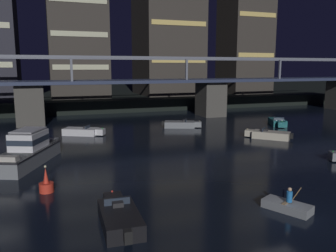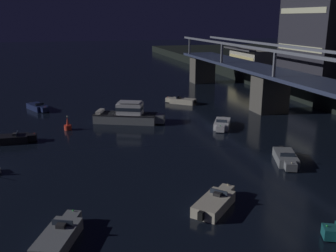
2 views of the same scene
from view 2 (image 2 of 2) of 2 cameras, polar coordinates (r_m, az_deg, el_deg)
name	(u,v)px [view 2 (image 2 of 2)]	position (r m, az deg, el deg)	size (l,w,h in m)	color
river_bridge	(335,102)	(46.14, 23.48, 3.23)	(88.23, 6.40, 9.38)	#4C4944
waterfront_pavilion	(253,59)	(87.07, 12.48, 9.60)	(12.40, 7.40, 4.70)	#B2AD9E
cabin_cruiser_near_left	(128,115)	(50.25, -5.96, 1.67)	(5.66, 9.21, 2.79)	gray
speedboat_near_center	(215,203)	(28.31, 6.97, -11.20)	(4.36, 4.41, 1.16)	beige
speedboat_near_right	(286,158)	(38.09, 17.05, -4.58)	(5.08, 3.10, 1.16)	gray
speedboat_mid_left	(222,124)	(48.38, 7.99, 0.27)	(4.89, 3.52, 1.16)	silver
speedboat_mid_center	(182,101)	(61.48, 2.02, 3.73)	(4.13, 4.60, 1.16)	beige
speedboat_mid_right	(11,139)	(45.46, -22.15, -1.78)	(1.95, 5.21, 1.16)	black
speedboat_far_left	(38,107)	(60.28, -18.67, 2.66)	(4.95, 3.39, 1.16)	#19234C
speedboat_far_right	(59,237)	(25.14, -15.84, -15.46)	(5.03, 3.20, 1.16)	gray
channel_buoy	(68,126)	(48.42, -14.61, -0.01)	(0.90, 0.90, 1.76)	red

